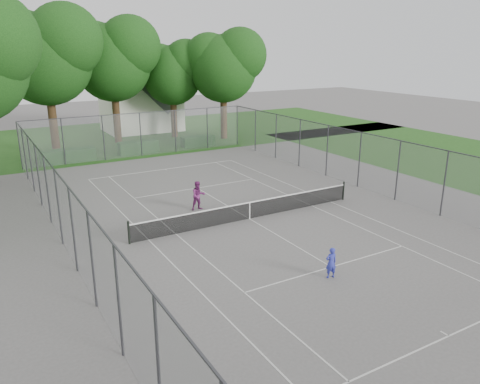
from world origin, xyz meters
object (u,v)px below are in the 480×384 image
girl_player (331,263)px  woman_player (198,196)px  tennis_net (250,210)px  house (140,95)px

girl_player → woman_player: 9.77m
tennis_net → girl_player: 7.09m
house → girl_player: bearing=-97.5°
tennis_net → woman_player: (-1.66, 2.66, 0.30)m
woman_player → house: bearing=81.2°
girl_player → house: bearing=-86.8°
tennis_net → girl_player: girl_player is taller
tennis_net → girl_player: bearing=-95.1°
tennis_net → house: 29.17m
house → woman_player: 26.82m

